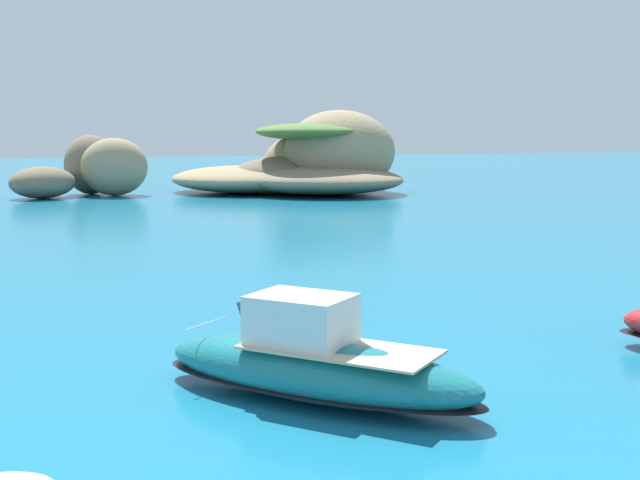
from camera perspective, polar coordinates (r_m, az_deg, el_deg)
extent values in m
ellipsoid|color=#9E8966|center=(88.06, 1.34, 6.05)|extent=(16.03, 15.94, 8.65)
ellipsoid|color=#84755B|center=(92.59, 0.33, 4.61)|extent=(16.02, 15.61, 3.74)
ellipsoid|color=#84755B|center=(86.85, -0.13, 4.16)|extent=(22.50, 23.65, 2.97)
ellipsoid|color=#9E8966|center=(89.19, -5.05, 4.18)|extent=(21.74, 21.99, 2.84)
ellipsoid|color=#9E8966|center=(91.33, -1.41, 5.29)|extent=(10.62, 10.62, 6.05)
ellipsoid|color=#756651|center=(88.39, -2.76, 4.48)|extent=(14.30, 14.12, 3.81)
ellipsoid|color=#517538|center=(86.97, -0.50, 7.41)|extent=(11.98, 10.89, 1.78)
ellipsoid|color=#756651|center=(89.36, -15.38, 4.98)|extent=(7.63, 7.85, 6.07)
ellipsoid|color=#9E8966|center=(86.62, -13.86, 4.87)|extent=(7.44, 6.33, 5.79)
ellipsoid|color=#756651|center=(85.13, -18.40, 3.75)|extent=(8.63, 8.38, 3.08)
ellipsoid|color=#19727A|center=(20.66, -0.24, -8.88)|extent=(7.47, 8.13, 1.45)
ellipsoid|color=black|center=(20.75, -0.24, -9.74)|extent=(7.62, 8.29, 0.17)
cube|color=#C6B793|center=(20.20, 1.36, -7.45)|extent=(4.69, 4.97, 0.06)
cube|color=silver|center=(20.55, -1.28, -5.40)|extent=(2.91, 2.97, 1.19)
cube|color=#2D4756|center=(21.14, -4.14, -4.72)|extent=(1.44, 1.28, 0.63)
cylinder|color=silver|center=(22.19, -7.80, -5.67)|extent=(1.38, 1.19, 0.04)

